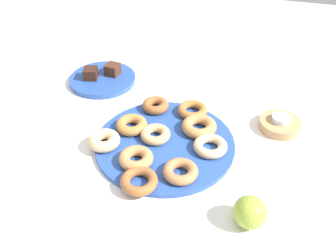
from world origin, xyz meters
name	(u,v)px	position (x,y,z in m)	size (l,w,h in m)	color
ground_plane	(165,145)	(0.00, 0.00, 0.00)	(2.40, 2.40, 0.00)	white
donut_plate	(165,143)	(0.00, 0.00, 0.01)	(0.37, 0.37, 0.01)	#284C9E
donut_0	(193,110)	(0.04, 0.14, 0.02)	(0.09, 0.09, 0.02)	#AD6B33
donut_1	(132,125)	(-0.10, 0.03, 0.03)	(0.09, 0.09, 0.03)	#BC7A3D
donut_2	(155,134)	(-0.03, 0.01, 0.02)	(0.08, 0.08, 0.02)	tan
donut_3	(156,105)	(-0.07, 0.14, 0.03)	(0.08, 0.08, 0.03)	#995B2D
donut_4	(180,171)	(0.07, -0.11, 0.02)	(0.08, 0.08, 0.02)	#B27547
donut_5	(199,126)	(0.08, 0.07, 0.03)	(0.10, 0.10, 0.03)	#C6844C
donut_6	(136,158)	(-0.05, -0.09, 0.03)	(0.09, 0.09, 0.03)	#C6844C
donut_7	(210,147)	(0.12, 0.00, 0.02)	(0.09, 0.09, 0.02)	#EABC84
donut_8	(104,140)	(-0.15, -0.05, 0.03)	(0.08, 0.08, 0.03)	#EABC84
donut_9	(139,181)	(-0.02, -0.16, 0.02)	(0.09, 0.09, 0.02)	#995B2D
cake_plate	(103,79)	(-0.29, 0.26, 0.01)	(0.22, 0.22, 0.02)	#284C9E
brownie_near	(91,73)	(-0.32, 0.24, 0.04)	(0.04, 0.04, 0.04)	#381E14
brownie_far	(113,69)	(-0.26, 0.28, 0.04)	(0.04, 0.04, 0.04)	#472819
candle_holder	(280,125)	(0.29, 0.15, 0.01)	(0.11, 0.11, 0.03)	tan
tealight	(281,119)	(0.29, 0.15, 0.03)	(0.05, 0.05, 0.01)	silver
apple	(250,212)	(0.24, -0.20, 0.04)	(0.07, 0.07, 0.07)	#93AD38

